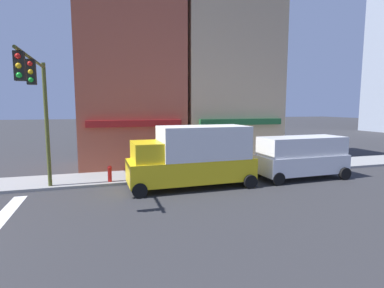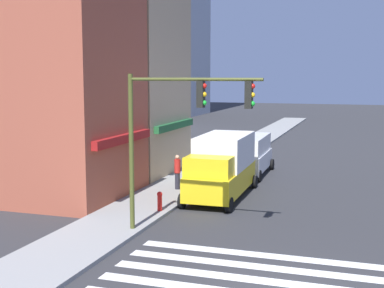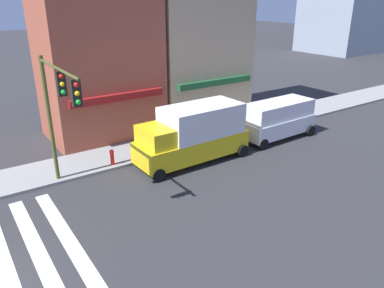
# 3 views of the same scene
# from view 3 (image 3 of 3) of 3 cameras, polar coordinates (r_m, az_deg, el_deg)

# --- Properties ---
(storefront_row) EXTENTS (13.77, 5.30, 14.35)m
(storefront_row) POSITION_cam_3_polar(r_m,az_deg,el_deg) (25.12, -6.62, 18.67)
(storefront_row) COLOR #9E4C38
(storefront_row) RESTS_ON ground_plane
(traffic_signal) EXTENTS (0.32, 5.05, 6.02)m
(traffic_signal) POSITION_cam_3_polar(r_m,az_deg,el_deg) (16.17, -19.77, 6.06)
(traffic_signal) COLOR #474C1E
(traffic_signal) RESTS_ON ground_plane
(box_truck_yellow) EXTENTS (6.25, 2.42, 3.04)m
(box_truck_yellow) POSITION_cam_3_polar(r_m,az_deg,el_deg) (19.83, 0.21, 1.63)
(box_truck_yellow) COLOR yellow
(box_truck_yellow) RESTS_ON ground_plane
(van_white) EXTENTS (5.06, 2.22, 2.34)m
(van_white) POSITION_cam_3_polar(r_m,az_deg,el_deg) (23.90, 12.86, 3.83)
(van_white) COLOR white
(van_white) RESTS_ON ground_plane
(pedestrian_red_jacket) EXTENTS (0.32, 0.32, 1.77)m
(pedestrian_red_jacket) POSITION_cam_3_polar(r_m,az_deg,el_deg) (22.18, -2.49, 2.40)
(pedestrian_red_jacket) COLOR #23232D
(pedestrian_red_jacket) RESTS_ON sidewalk_left
(fire_hydrant) EXTENTS (0.24, 0.24, 0.84)m
(fire_hydrant) POSITION_cam_3_polar(r_m,az_deg,el_deg) (19.87, -12.08, -1.86)
(fire_hydrant) COLOR red
(fire_hydrant) RESTS_ON sidewalk_left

